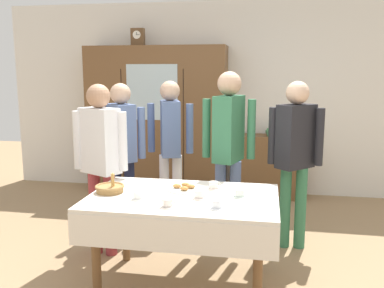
{
  "coord_description": "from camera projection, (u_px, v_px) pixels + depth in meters",
  "views": [
    {
      "loc": [
        0.64,
        -3.35,
        1.74
      ],
      "look_at": [
        0.0,
        0.2,
        1.11
      ],
      "focal_mm": 39.07,
      "sensor_mm": 36.0,
      "label": 1
    }
  ],
  "objects": [
    {
      "name": "ground_plane",
      "position": [
        188.0,
        272.0,
        3.66
      ],
      "size": [
        12.0,
        12.0,
        0.0
      ],
      "primitive_type": "plane",
      "color": "#997A56",
      "rests_on": "ground"
    },
    {
      "name": "back_wall",
      "position": [
        222.0,
        98.0,
        5.99
      ],
      "size": [
        6.4,
        0.1,
        2.7
      ],
      "primitive_type": "cube",
      "color": "silver",
      "rests_on": "ground"
    },
    {
      "name": "dining_table",
      "position": [
        182.0,
        210.0,
        3.32
      ],
      "size": [
        1.5,
        0.97,
        0.76
      ],
      "color": "brown",
      "rests_on": "ground"
    },
    {
      "name": "wall_cabinet",
      "position": [
        157.0,
        121.0,
        5.92
      ],
      "size": [
        1.96,
        0.46,
        2.08
      ],
      "color": "brown",
      "rests_on": "ground"
    },
    {
      "name": "mantel_clock",
      "position": [
        138.0,
        37.0,
        5.76
      ],
      "size": [
        0.18,
        0.11,
        0.24
      ],
      "color": "brown",
      "rests_on": "wall_cabinet"
    },
    {
      "name": "bookshelf_low",
      "position": [
        270.0,
        166.0,
        5.79
      ],
      "size": [
        0.94,
        0.35,
        0.87
      ],
      "color": "brown",
      "rests_on": "ground"
    },
    {
      "name": "book_stack",
      "position": [
        271.0,
        132.0,
        5.71
      ],
      "size": [
        0.16,
        0.23,
        0.09
      ],
      "color": "#3D754C",
      "rests_on": "bookshelf_low"
    },
    {
      "name": "tea_cup_near_right",
      "position": [
        240.0,
        194.0,
        3.29
      ],
      "size": [
        0.13,
        0.13,
        0.06
      ],
      "color": "silver",
      "rests_on": "dining_table"
    },
    {
      "name": "tea_cup_center",
      "position": [
        200.0,
        195.0,
        3.25
      ],
      "size": [
        0.13,
        0.13,
        0.06
      ],
      "color": "white",
      "rests_on": "dining_table"
    },
    {
      "name": "tea_cup_mid_right",
      "position": [
        217.0,
        205.0,
        3.02
      ],
      "size": [
        0.13,
        0.13,
        0.06
      ],
      "color": "white",
      "rests_on": "dining_table"
    },
    {
      "name": "tea_cup_near_left",
      "position": [
        138.0,
        196.0,
        3.24
      ],
      "size": [
        0.13,
        0.13,
        0.06
      ],
      "color": "white",
      "rests_on": "dining_table"
    },
    {
      "name": "tea_cup_back_edge",
      "position": [
        214.0,
        186.0,
        3.52
      ],
      "size": [
        0.13,
        0.13,
        0.06
      ],
      "color": "white",
      "rests_on": "dining_table"
    },
    {
      "name": "tea_cup_front_edge",
      "position": [
        167.0,
        203.0,
        3.05
      ],
      "size": [
        0.13,
        0.13,
        0.06
      ],
      "color": "white",
      "rests_on": "dining_table"
    },
    {
      "name": "bread_basket",
      "position": [
        110.0,
        188.0,
        3.42
      ],
      "size": [
        0.24,
        0.24,
        0.16
      ],
      "color": "#9E7542",
      "rests_on": "dining_table"
    },
    {
      "name": "pastry_plate",
      "position": [
        184.0,
        188.0,
        3.49
      ],
      "size": [
        0.28,
        0.28,
        0.05
      ],
      "color": "white",
      "rests_on": "dining_table"
    },
    {
      "name": "spoon_mid_right",
      "position": [
        166.0,
        200.0,
        3.21
      ],
      "size": [
        0.12,
        0.02,
        0.01
      ],
      "color": "silver",
      "rests_on": "dining_table"
    },
    {
      "name": "spoon_front_edge",
      "position": [
        129.0,
        183.0,
        3.71
      ],
      "size": [
        0.12,
        0.02,
        0.01
      ],
      "color": "silver",
      "rests_on": "dining_table"
    },
    {
      "name": "person_behind_table_right",
      "position": [
        295.0,
        148.0,
        4.02
      ],
      "size": [
        0.52,
        0.4,
        1.65
      ],
      "color": "#33704C",
      "rests_on": "ground"
    },
    {
      "name": "person_near_right_end",
      "position": [
        228.0,
        140.0,
        4.1
      ],
      "size": [
        0.52,
        0.4,
        1.74
      ],
      "color": "slate",
      "rests_on": "ground"
    },
    {
      "name": "person_beside_shelf",
      "position": [
        170.0,
        139.0,
        4.65
      ],
      "size": [
        0.52,
        0.4,
        1.64
      ],
      "color": "silver",
      "rests_on": "ground"
    },
    {
      "name": "person_by_cabinet",
      "position": [
        100.0,
        153.0,
        3.87
      ],
      "size": [
        0.52,
        0.34,
        1.63
      ],
      "color": "#933338",
      "rests_on": "ground"
    },
    {
      "name": "person_behind_table_left",
      "position": [
        122.0,
        143.0,
        4.43
      ],
      "size": [
        0.52,
        0.4,
        1.62
      ],
      "color": "#191E38",
      "rests_on": "ground"
    }
  ]
}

